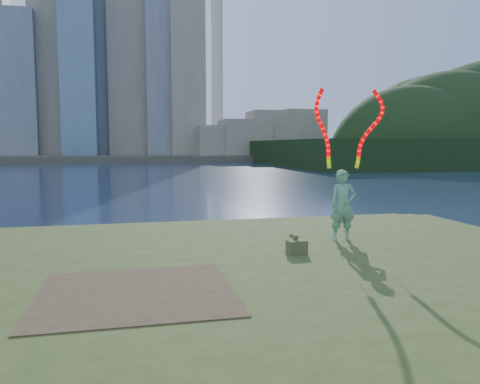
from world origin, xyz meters
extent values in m
plane|color=#18253D|center=(0.00, 0.00, 0.00)|extent=(320.00, 320.00, 0.00)
cube|color=#384819|center=(0.00, -2.50, 0.15)|extent=(20.00, 18.00, 0.30)
cube|color=#384819|center=(0.00, -2.20, 0.40)|extent=(17.00, 15.00, 0.30)
cube|color=#384819|center=(0.00, -2.00, 0.65)|extent=(14.00, 12.00, 0.30)
cube|color=#47331E|center=(-2.20, -3.20, 0.81)|extent=(3.20, 3.00, 0.02)
cube|color=#4B4637|center=(0.00, 95.00, 0.60)|extent=(320.00, 40.00, 1.20)
cylinder|color=silver|center=(18.00, 102.00, 30.20)|extent=(2.80, 2.80, 58.00)
cube|color=black|center=(55.00, 60.00, 2.00)|extent=(70.00, 42.00, 4.00)
imported|color=#156D3C|center=(3.00, -0.01, 1.71)|extent=(0.70, 0.50, 1.83)
cylinder|color=black|center=(2.67, 0.14, 2.53)|extent=(0.02, 0.02, 0.30)
cylinder|color=black|center=(3.40, 0.07, 2.53)|extent=(0.02, 0.02, 0.30)
cube|color=#424A27|center=(1.37, -1.11, 0.95)|extent=(0.46, 0.34, 0.30)
cylinder|color=#424A27|center=(1.37, -0.91, 1.16)|extent=(0.14, 0.30, 0.10)
camera|label=1|loc=(-2.20, -10.96, 3.26)|focal=35.00mm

